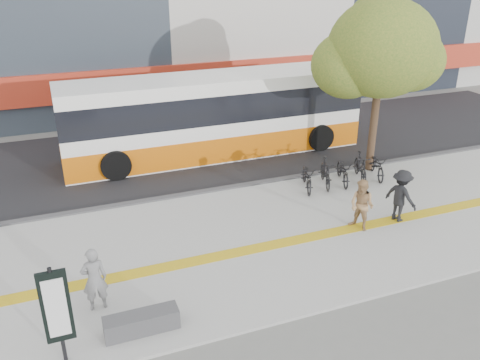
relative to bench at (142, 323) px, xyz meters
name	(u,v)px	position (x,y,z in m)	size (l,w,h in m)	color
ground	(235,278)	(2.60, 1.20, -0.30)	(120.00, 120.00, 0.00)	slate
sidewalk	(217,248)	(2.60, 2.70, -0.27)	(40.00, 7.00, 0.08)	gray
tactile_strip	(222,255)	(2.60, 2.20, -0.22)	(40.00, 0.45, 0.01)	#C09116
street	(158,157)	(2.60, 10.20, -0.28)	(40.00, 8.00, 0.06)	black
curb	(184,196)	(2.60, 6.20, -0.23)	(40.00, 0.25, 0.14)	#353537
bench	(142,323)	(0.00, 0.00, 0.00)	(1.60, 0.45, 0.45)	#353537
signboard	(56,308)	(-1.60, -0.31, 1.06)	(0.55, 0.10, 2.20)	black
street_tree	(379,50)	(9.78, 6.02, 4.21)	(4.40, 3.80, 6.31)	#3C291B
bus	(215,118)	(4.91, 9.70, 1.26)	(12.01, 2.85, 3.20)	white
bicycle_row	(343,170)	(8.20, 5.20, 0.24)	(4.00, 1.80, 0.99)	black
seated_woman	(94,279)	(-0.80, 1.16, 0.56)	(0.57, 0.38, 1.57)	black
pedestrian_tan	(362,205)	(6.88, 2.11, 0.56)	(0.76, 0.59, 1.56)	#A78055
pedestrian_dark	(401,196)	(8.30, 2.16, 0.60)	(1.06, 0.61, 1.65)	black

